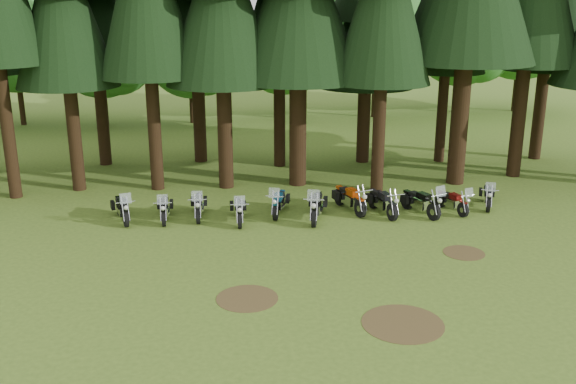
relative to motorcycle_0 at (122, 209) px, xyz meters
name	(u,v)px	position (x,y,z in m)	size (l,w,h in m)	color
ground	(336,265)	(7.34, -5.28, -0.47)	(120.00, 120.00, 0.00)	#476720
decid_1	(18,36)	(-8.64, 20.48, 5.36)	(7.91, 7.69, 9.88)	#311F10
decid_2	(105,51)	(-3.09, 19.50, 4.49)	(6.72, 6.53, 8.40)	#311F10
decid_3	(194,56)	(2.63, 19.85, 4.04)	(6.12, 5.95, 7.65)	#311F10
decid_4	(286,56)	(8.92, 21.04, 3.90)	(5.93, 5.76, 7.41)	#311F10
decid_5	(383,28)	(15.64, 20.43, 5.76)	(8.45, 8.21, 10.56)	#311F10
decid_6	(466,41)	(22.20, 21.73, 4.74)	(7.06, 6.86, 8.82)	#311F10
decid_7	(529,26)	(26.81, 21.55, 5.76)	(8.44, 8.20, 10.55)	#311F10
dirt_patch_0	(247,298)	(4.34, -7.28, -0.46)	(1.80, 1.80, 0.01)	#4C3D1E
dirt_patch_1	(464,253)	(11.84, -4.78, -0.46)	(1.40, 1.40, 0.01)	#4C3D1E
dirt_patch_2	(403,323)	(8.34, -9.28, -0.46)	(2.20, 2.20, 0.01)	#4C3D1E
motorcycle_0	(122,209)	(0.00, 0.00, 0.00)	(0.89, 2.20, 1.40)	black
motorcycle_1	(165,209)	(1.61, -0.11, -0.02)	(0.40, 2.11, 1.33)	black
motorcycle_2	(199,206)	(2.92, 0.04, 0.00)	(0.41, 2.20, 1.39)	black
motorcycle_3	(239,211)	(4.45, -0.69, -0.01)	(0.40, 2.15, 1.36)	black
motorcycle_4	(279,203)	(6.09, 0.04, 0.00)	(0.88, 2.18, 1.39)	black
motorcycle_5	(316,207)	(7.45, -0.81, 0.05)	(0.95, 2.46, 1.56)	black
motorcycle_6	(350,199)	(8.95, 0.07, 0.03)	(0.85, 2.32, 0.97)	black
motorcycle_7	(382,203)	(10.15, -0.50, 0.01)	(0.64, 2.29, 0.94)	black
motorcycle_8	(421,203)	(11.64, -0.73, 0.02)	(1.13, 2.26, 1.47)	black
motorcycle_9	(452,202)	(13.01, -0.58, -0.05)	(0.83, 1.97, 1.26)	black
motorcycle_10	(488,196)	(14.69, -0.12, -0.03)	(0.98, 2.05, 1.32)	black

